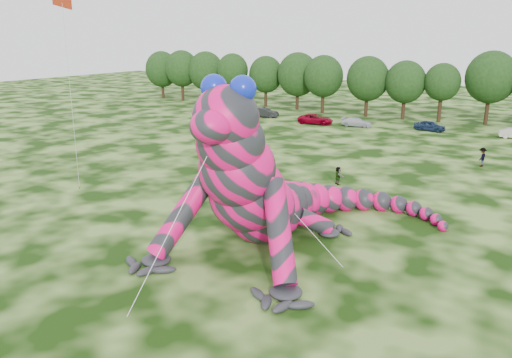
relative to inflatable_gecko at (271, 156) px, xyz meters
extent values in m
plane|color=#16330A|center=(-1.10, -5.60, -5.31)|extent=(240.00, 240.00, 0.00)
cube|color=red|center=(-15.25, -2.08, 9.42)|extent=(1.60, 0.85, 1.17)
cylinder|color=silver|center=(-17.09, -0.66, 2.06)|extent=(0.02, 0.02, 15.44)
cylinder|color=#382314|center=(-18.93, 0.76, -5.19)|extent=(0.08, 0.08, 0.24)
imported|color=silver|center=(-30.73, 41.23, -4.58)|extent=(4.29, 1.82, 1.45)
imported|color=black|center=(-24.81, 42.27, -4.56)|extent=(4.76, 2.45, 1.50)
imported|color=maroon|center=(-15.19, 40.64, -4.59)|extent=(5.49, 3.29, 1.43)
imported|color=#B9BDC3|center=(-9.27, 41.69, -4.68)|extent=(4.46, 2.21, 1.25)
imported|color=#162646|center=(0.46, 43.49, -4.61)|extent=(4.28, 2.14, 1.40)
imported|color=gray|center=(-11.01, 17.00, -4.38)|extent=(0.73, 0.53, 1.85)
imported|color=gray|center=(-0.64, 13.13, -4.51)|extent=(1.41, 1.34, 1.59)
imported|color=gray|center=(-17.81, 26.73, -4.41)|extent=(0.99, 1.04, 1.79)
imported|color=gray|center=(9.20, 26.30, -4.36)|extent=(0.93, 1.33, 1.89)
camera|label=1|loc=(14.57, -26.17, 7.11)|focal=35.00mm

